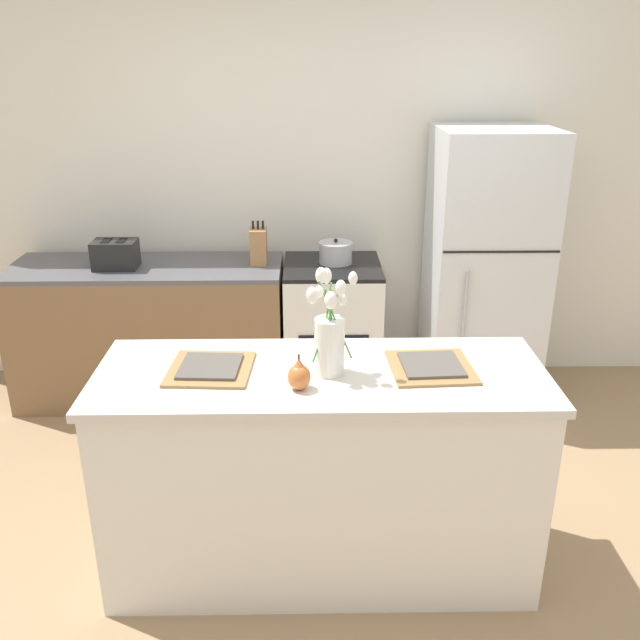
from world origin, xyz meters
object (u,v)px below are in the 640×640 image
Objects in this scene: pear_figurine at (299,375)px; knife_block at (259,246)px; plate_setting_left at (210,368)px; toaster at (115,254)px; plate_setting_right at (431,366)px; cooking_pot at (336,252)px; refrigerator at (485,269)px; flower_vase at (329,335)px; stove_range at (332,331)px.

pear_figurine is 1.80m from knife_block.
plate_setting_left is 1.22× the size of toaster.
plate_setting_left is 0.88m from plate_setting_right.
cooking_pot is (0.56, 1.62, 0.00)m from plate_setting_left.
refrigerator is 6.11× the size of toaster.
cooking_pot is (0.09, 1.65, -0.15)m from flower_vase.
knife_block is (0.09, 1.61, 0.05)m from plate_setting_left.
stove_range is 1.75m from plate_setting_left.
stove_range is 0.51m from cooking_pot.
cooking_pot reaches higher than stove_range.
plate_setting_left is 1.27× the size of knife_block.
refrigerator is 1.41m from knife_block.
stove_range is 0.52× the size of refrigerator.
plate_setting_left reaches higher than stove_range.
refrigerator is 0.94m from cooking_pot.
stove_range is 6.21× the size of pear_figurine.
pear_figurine reaches higher than stove_range.
knife_block reaches higher than cooking_pot.
toaster reaches higher than plate_setting_left.
flower_vase is at bearing -76.73° from knife_block.
pear_figurine is 0.40m from plate_setting_left.
toaster is (-1.66, 1.54, 0.02)m from plate_setting_right.
knife_block is (0.86, 0.08, 0.03)m from toaster.
pear_figurine reaches higher than plate_setting_left.
stove_range is at bearing -179.96° from refrigerator.
stove_range is 2.07× the size of flower_vase.
plate_setting_right reaches higher than stove_range.
pear_figurine is (-0.19, -1.75, 0.55)m from stove_range.
toaster reaches higher than plate_setting_right.
pear_figurine is at bearing -96.05° from stove_range.
plate_setting_left is 1.61m from knife_block.
refrigerator is at bearing 56.98° from pear_figurine.
knife_block is at bearing 86.96° from plate_setting_left.
toaster is (-2.27, -0.05, 0.12)m from refrigerator.
flower_vase is (-1.02, -1.61, 0.25)m from refrigerator.
plate_setting_right is 2.26m from toaster.
flower_vase reaches higher than plate_setting_left.
flower_vase is at bearing -51.42° from toaster.
pear_figurine is 2.04m from toaster.
stove_range is 3.18× the size of toaster.
toaster is at bearing -178.86° from refrigerator.
knife_block reaches higher than pear_figurine.
toaster is at bearing -175.03° from knife_block.
stove_range is at bearing 83.95° from pear_figurine.
stove_range is 0.72m from knife_block.
plate_setting_left is at bearing 155.10° from pear_figurine.
plate_setting_right is (0.34, -1.58, 0.51)m from stove_range.
refrigerator is 5.00× the size of plate_setting_right.
flower_vase reaches higher than toaster.
pear_figurine is at bearing -131.30° from flower_vase.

